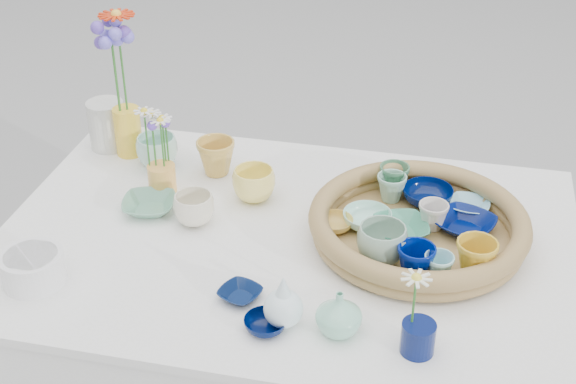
# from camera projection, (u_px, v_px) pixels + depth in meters

# --- Properties ---
(wicker_tray) EXTENTS (0.47, 0.47, 0.08)m
(wicker_tray) POSITION_uv_depth(u_px,v_px,m) (418.00, 226.00, 1.72)
(wicker_tray) COLOR olive
(wicker_tray) RESTS_ON display_table
(tray_ceramic_0) EXTENTS (0.15, 0.15, 0.04)m
(tray_ceramic_0) POSITION_uv_depth(u_px,v_px,m) (428.00, 196.00, 1.83)
(tray_ceramic_0) COLOR #000E41
(tray_ceramic_0) RESTS_ON wicker_tray
(tray_ceramic_1) EXTENTS (0.16, 0.16, 0.03)m
(tray_ceramic_1) POSITION_uv_depth(u_px,v_px,m) (465.00, 225.00, 1.73)
(tray_ceramic_1) COLOR #010E4D
(tray_ceramic_1) RESTS_ON wicker_tray
(tray_ceramic_2) EXTENTS (0.10, 0.10, 0.08)m
(tray_ceramic_2) POSITION_uv_depth(u_px,v_px,m) (476.00, 258.00, 1.59)
(tray_ceramic_2) COLOR gold
(tray_ceramic_2) RESTS_ON wicker_tray
(tray_ceramic_3) EXTENTS (0.15, 0.15, 0.03)m
(tray_ceramic_3) POSITION_uv_depth(u_px,v_px,m) (401.00, 229.00, 1.72)
(tray_ceramic_3) COLOR #3C906F
(tray_ceramic_3) RESTS_ON wicker_tray
(tray_ceramic_4) EXTENTS (0.11, 0.11, 0.08)m
(tray_ceramic_4) POSITION_uv_depth(u_px,v_px,m) (382.00, 244.00, 1.63)
(tray_ceramic_4) COLOR #8AAC95
(tray_ceramic_4) RESTS_ON wicker_tray
(tray_ceramic_5) EXTENTS (0.14, 0.14, 0.03)m
(tray_ceramic_5) POSITION_uv_depth(u_px,v_px,m) (367.00, 219.00, 1.75)
(tray_ceramic_5) COLOR #ADEDDB
(tray_ceramic_5) RESTS_ON wicker_tray
(tray_ceramic_6) EXTENTS (0.08, 0.08, 0.06)m
(tray_ceramic_6) POSITION_uv_depth(u_px,v_px,m) (391.00, 188.00, 1.83)
(tray_ceramic_6) COLOR #8FC2AA
(tray_ceramic_6) RESTS_ON wicker_tray
(tray_ceramic_7) EXTENTS (0.09, 0.09, 0.06)m
(tray_ceramic_7) POSITION_uv_depth(u_px,v_px,m) (433.00, 216.00, 1.73)
(tray_ceramic_7) COLOR silver
(tray_ceramic_7) RESTS_ON wicker_tray
(tray_ceramic_8) EXTENTS (0.10, 0.10, 0.02)m
(tray_ceramic_8) POSITION_uv_depth(u_px,v_px,m) (470.00, 206.00, 1.80)
(tray_ceramic_8) COLOR #92D6E9
(tray_ceramic_8) RESTS_ON wicker_tray
(tray_ceramic_9) EXTENTS (0.08, 0.08, 0.07)m
(tray_ceramic_9) POSITION_uv_depth(u_px,v_px,m) (416.00, 262.00, 1.58)
(tray_ceramic_9) COLOR #00126C
(tray_ceramic_9) RESTS_ON wicker_tray
(tray_ceramic_10) EXTENTS (0.10, 0.10, 0.03)m
(tray_ceramic_10) POSITION_uv_depth(u_px,v_px,m) (335.00, 224.00, 1.74)
(tray_ceramic_10) COLOR #EEC055
(tray_ceramic_10) RESTS_ON wicker_tray
(tray_ceramic_11) EXTENTS (0.08, 0.08, 0.06)m
(tray_ceramic_11) POSITION_uv_depth(u_px,v_px,m) (438.00, 267.00, 1.58)
(tray_ceramic_11) COLOR #A3E9E6
(tray_ceramic_11) RESTS_ON wicker_tray
(tray_ceramic_12) EXTENTS (0.09, 0.09, 0.07)m
(tray_ceramic_12) POSITION_uv_depth(u_px,v_px,m) (394.00, 178.00, 1.87)
(tray_ceramic_12) COLOR #3F7350
(tray_ceramic_12) RESTS_ON wicker_tray
(loose_ceramic_0) EXTENTS (0.11, 0.11, 0.09)m
(loose_ceramic_0) POSITION_uv_depth(u_px,v_px,m) (216.00, 157.00, 1.96)
(loose_ceramic_0) COLOR gold
(loose_ceramic_0) RESTS_ON display_table
(loose_ceramic_1) EXTENTS (0.12, 0.12, 0.08)m
(loose_ceramic_1) POSITION_uv_depth(u_px,v_px,m) (254.00, 185.00, 1.86)
(loose_ceramic_1) COLOR #FFE86A
(loose_ceramic_1) RESTS_ON display_table
(loose_ceramic_2) EXTENTS (0.14, 0.14, 0.03)m
(loose_ceramic_2) POSITION_uv_depth(u_px,v_px,m) (149.00, 205.00, 1.83)
(loose_ceramic_2) COLOR #64A081
(loose_ceramic_2) RESTS_ON display_table
(loose_ceramic_3) EXTENTS (0.10, 0.10, 0.07)m
(loose_ceramic_3) POSITION_uv_depth(u_px,v_px,m) (194.00, 209.00, 1.78)
(loose_ceramic_3) COLOR beige
(loose_ceramic_3) RESTS_ON display_table
(loose_ceramic_4) EXTENTS (0.10, 0.10, 0.02)m
(loose_ceramic_4) POSITION_uv_depth(u_px,v_px,m) (240.00, 294.00, 1.57)
(loose_ceramic_4) COLOR #081943
(loose_ceramic_4) RESTS_ON display_table
(loose_ceramic_5) EXTENTS (0.11, 0.11, 0.08)m
(loose_ceramic_5) POSITION_uv_depth(u_px,v_px,m) (157.00, 151.00, 2.00)
(loose_ceramic_5) COLOR #A2D6C2
(loose_ceramic_5) RESTS_ON display_table
(loose_ceramic_6) EXTENTS (0.11, 0.11, 0.03)m
(loose_ceramic_6) POSITION_uv_depth(u_px,v_px,m) (265.00, 324.00, 1.49)
(loose_ceramic_6) COLOR #000B37
(loose_ceramic_6) RESTS_ON display_table
(fluted_bowl) EXTENTS (0.15, 0.15, 0.07)m
(fluted_bowl) POSITION_uv_depth(u_px,v_px,m) (33.00, 268.00, 1.60)
(fluted_bowl) COLOR white
(fluted_bowl) RESTS_ON display_table
(bud_vase_paleblue) EXTENTS (0.09, 0.09, 0.11)m
(bud_vase_paleblue) POSITION_uv_depth(u_px,v_px,m) (283.00, 300.00, 1.48)
(bud_vase_paleblue) COLOR white
(bud_vase_paleblue) RESTS_ON display_table
(bud_vase_seafoam) EXTENTS (0.11, 0.11, 0.09)m
(bud_vase_seafoam) POSITION_uv_depth(u_px,v_px,m) (339.00, 313.00, 1.47)
(bud_vase_seafoam) COLOR #8AD4B3
(bud_vase_seafoam) RESTS_ON display_table
(bud_vase_cobalt) EXTENTS (0.08, 0.08, 0.06)m
(bud_vase_cobalt) POSITION_uv_depth(u_px,v_px,m) (418.00, 338.00, 1.43)
(bud_vase_cobalt) COLOR #09154C
(bud_vase_cobalt) RESTS_ON display_table
(single_daisy) EXTENTS (0.08, 0.08, 0.12)m
(single_daisy) POSITION_uv_depth(u_px,v_px,m) (414.00, 300.00, 1.40)
(single_daisy) COLOR white
(single_daisy) RESTS_ON bud_vase_cobalt
(tall_vase_yellow) EXTENTS (0.08, 0.08, 0.13)m
(tall_vase_yellow) POSITION_uv_depth(u_px,v_px,m) (128.00, 131.00, 2.04)
(tall_vase_yellow) COLOR yellow
(tall_vase_yellow) RESTS_ON display_table
(gerbera) EXTENTS (0.10, 0.10, 0.26)m
(gerbera) POSITION_uv_depth(u_px,v_px,m) (122.00, 64.00, 1.94)
(gerbera) COLOR red
(gerbera) RESTS_ON tall_vase_yellow
(hydrangea) EXTENTS (0.09, 0.09, 0.28)m
(hydrangea) POSITION_uv_depth(u_px,v_px,m) (115.00, 73.00, 1.94)
(hydrangea) COLOR #5E40B8
(hydrangea) RESTS_ON tall_vase_yellow
(white_pitcher) EXTENTS (0.14, 0.11, 0.13)m
(white_pitcher) POSITION_uv_depth(u_px,v_px,m) (107.00, 125.00, 2.07)
(white_pitcher) COLOR silver
(white_pitcher) RESTS_ON display_table
(daisy_cup) EXTENTS (0.08, 0.08, 0.07)m
(daisy_cup) POSITION_uv_depth(u_px,v_px,m) (162.00, 179.00, 1.89)
(daisy_cup) COLOR #F8AE4C
(daisy_cup) RESTS_ON display_table
(daisy_posy) EXTENTS (0.09, 0.09, 0.14)m
(daisy_posy) POSITION_uv_depth(u_px,v_px,m) (156.00, 136.00, 1.85)
(daisy_posy) COLOR white
(daisy_posy) RESTS_ON daisy_cup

